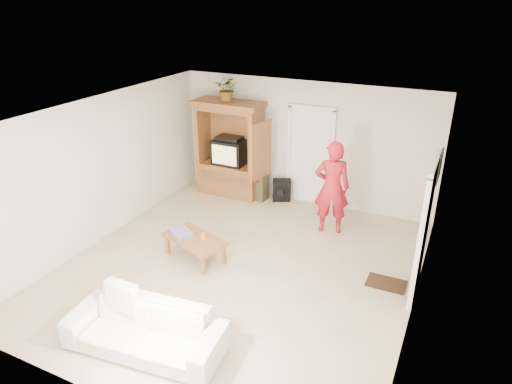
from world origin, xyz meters
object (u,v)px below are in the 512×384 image
(sofa, at_px, (145,329))
(armoire, at_px, (231,155))
(coffee_table, at_px, (195,241))
(man, at_px, (332,188))

(sofa, bearing_deg, armoire, 99.47)
(sofa, distance_m, coffee_table, 2.18)
(man, bearing_deg, armoire, -34.95)
(man, relative_size, coffee_table, 1.48)
(armoire, xyz_separation_m, man, (2.54, -0.77, -0.01))
(sofa, xyz_separation_m, coffee_table, (-0.59, 2.10, 0.05))
(armoire, relative_size, sofa, 1.03)
(armoire, bearing_deg, coffee_table, -74.35)
(man, relative_size, sofa, 0.88)
(armoire, bearing_deg, man, -16.87)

